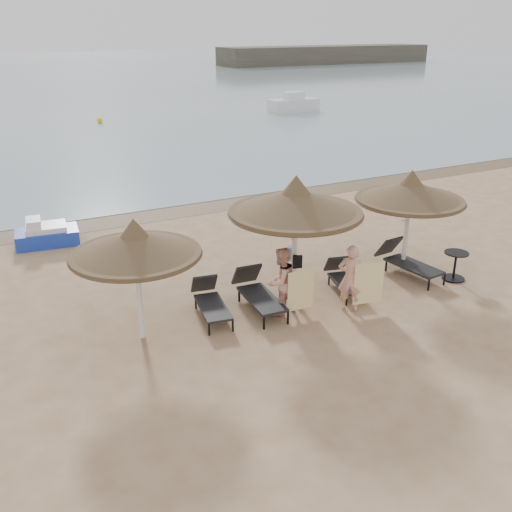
{
  "coord_description": "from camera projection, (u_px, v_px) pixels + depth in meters",
  "views": [
    {
      "loc": [
        -6.28,
        -10.07,
        6.5
      ],
      "look_at": [
        -0.41,
        1.2,
        1.33
      ],
      "focal_mm": 40.0,
      "sensor_mm": 36.0,
      "label": 1
    }
  ],
  "objects": [
    {
      "name": "ground",
      "position": [
        295.0,
        322.0,
        13.41
      ],
      "size": [
        160.0,
        160.0,
        0.0
      ],
      "primitive_type": "plane",
      "color": "tan",
      "rests_on": "ground"
    },
    {
      "name": "wet_sand_strip",
      "position": [
        164.0,
        213.0,
        21.13
      ],
      "size": [
        200.0,
        1.6,
        0.01
      ],
      "primitive_type": "cube",
      "color": "brown",
      "rests_on": "ground"
    },
    {
      "name": "palapa_left",
      "position": [
        135.0,
        244.0,
        11.93
      ],
      "size": [
        2.82,
        2.82,
        2.79
      ],
      "rotation": [
        0.0,
        0.0,
        0.09
      ],
      "color": "silver",
      "rests_on": "ground"
    },
    {
      "name": "palapa_center",
      "position": [
        296.0,
        202.0,
        13.53
      ],
      "size": [
        3.27,
        3.27,
        3.24
      ],
      "rotation": [
        0.0,
        0.0,
        0.19
      ],
      "color": "silver",
      "rests_on": "ground"
    },
    {
      "name": "palapa_right",
      "position": [
        410.0,
        192.0,
        15.29
      ],
      "size": [
        2.96,
        2.96,
        2.93
      ],
      "rotation": [
        0.0,
        0.0,
        0.17
      ],
      "color": "silver",
      "rests_on": "ground"
    },
    {
      "name": "lounger_far_left",
      "position": [
        210.0,
        300.0,
        13.65
      ],
      "size": [
        0.9,
        1.91,
        0.82
      ],
      "rotation": [
        0.0,
        0.0,
        -0.16
      ],
      "color": "black",
      "rests_on": "ground"
    },
    {
      "name": "lounger_near_left",
      "position": [
        257.0,
        292.0,
        14.0
      ],
      "size": [
        0.83,
        2.09,
        0.92
      ],
      "rotation": [
        0.0,
        0.0,
        -0.08
      ],
      "color": "black",
      "rests_on": "ground"
    },
    {
      "name": "lounger_near_right",
      "position": [
        343.0,
        277.0,
        14.95
      ],
      "size": [
        0.97,
        1.79,
        0.76
      ],
      "rotation": [
        0.0,
        0.0,
        -0.25
      ],
      "color": "black",
      "rests_on": "ground"
    },
    {
      "name": "lounger_far_right",
      "position": [
        406.0,
        260.0,
        15.85
      ],
      "size": [
        0.88,
        2.1,
        0.91
      ],
      "rotation": [
        0.0,
        0.0,
        0.1
      ],
      "color": "black",
      "rests_on": "ground"
    },
    {
      "name": "side_table",
      "position": [
        455.0,
        267.0,
        15.54
      ],
      "size": [
        0.65,
        0.65,
        0.79
      ],
      "rotation": [
        0.0,
        0.0,
        -0.02
      ],
      "color": "black",
      "rests_on": "ground"
    },
    {
      "name": "person_left",
      "position": [
        281.0,
        276.0,
        13.45
      ],
      "size": [
        1.03,
        0.81,
        1.96
      ],
      "primitive_type": "imported",
      "rotation": [
        0.0,
        0.0,
        3.42
      ],
      "color": "tan",
      "rests_on": "ground"
    },
    {
      "name": "person_right",
      "position": [
        351.0,
        273.0,
        13.62
      ],
      "size": [
        1.07,
        1.04,
        1.97
      ],
      "primitive_type": "imported",
      "rotation": [
        0.0,
        0.0,
        2.43
      ],
      "color": "tan",
      "rests_on": "ground"
    },
    {
      "name": "towel_left",
      "position": [
        301.0,
        290.0,
        13.42
      ],
      "size": [
        0.72,
        0.03,
        1.01
      ],
      "rotation": [
        0.0,
        0.0,
        -0.01
      ],
      "color": "yellow",
      "rests_on": "ground"
    },
    {
      "name": "towel_right",
      "position": [
        369.0,
        283.0,
        13.66
      ],
      "size": [
        0.75,
        0.18,
        1.07
      ],
      "rotation": [
        0.0,
        0.0,
        -0.22
      ],
      "color": "yellow",
      "rests_on": "ground"
    },
    {
      "name": "bag_patterned",
      "position": [
        290.0,
        253.0,
        14.19
      ],
      "size": [
        0.31,
        0.18,
        0.37
      ],
      "rotation": [
        0.0,
        0.0,
        0.3
      ],
      "color": "white",
      "rests_on": "ground"
    },
    {
      "name": "bag_dark",
      "position": [
        297.0,
        262.0,
        13.95
      ],
      "size": [
        0.24,
        0.14,
        0.33
      ],
      "rotation": [
        0.0,
        0.0,
        -0.3
      ],
      "color": "black",
      "rests_on": "ground"
    },
    {
      "name": "pedal_boat",
      "position": [
        46.0,
        234.0,
        18.05
      ],
      "size": [
        2.02,
        1.34,
        0.88
      ],
      "rotation": [
        0.0,
        0.0,
        -0.12
      ],
      "color": "#1C39B2",
      "rests_on": "ground"
    },
    {
      "name": "buoy_mid",
      "position": [
        100.0,
        120.0,
        40.47
      ],
      "size": [
        0.39,
        0.39,
        0.39
      ],
      "primitive_type": "sphere",
      "color": "yellow",
      "rests_on": "ground"
    }
  ]
}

